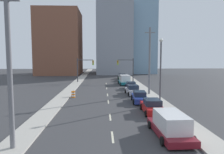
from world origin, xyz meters
name	(u,v)px	position (x,y,z in m)	size (l,w,h in m)	color
sidewalk_left	(80,80)	(-6.70, 47.33, 0.07)	(2.14, 94.66, 0.14)	#ADA89E
sidewalk_right	(131,80)	(6.70, 47.33, 0.07)	(2.14, 94.66, 0.14)	#ADA89E
lane_stripe_at_7m	(113,137)	(0.00, 7.03, 0.00)	(0.16, 2.40, 0.01)	beige
lane_stripe_at_12m	(110,117)	(0.00, 12.41, 0.00)	(0.16, 2.40, 0.01)	beige
lane_stripe_at_20m	(108,102)	(0.00, 19.86, 0.00)	(0.16, 2.40, 0.01)	beige
lane_stripe_at_25m	(107,95)	(0.00, 25.18, 0.00)	(0.16, 2.40, 0.01)	beige
lane_stripe_at_32m	(107,88)	(0.00, 32.18, 0.00)	(0.16, 2.40, 0.01)	beige
lane_stripe_at_40m	(106,84)	(0.00, 39.59, 0.00)	(0.16, 2.40, 0.01)	beige
building_brick_left	(60,43)	(-15.42, 67.21, 10.69)	(14.00, 16.00, 21.38)	brown
building_office_center	(113,40)	(3.16, 71.21, 12.06)	(12.00, 20.00, 24.11)	gray
building_glass_right	(135,21)	(11.57, 75.21, 19.42)	(13.00, 20.00, 38.83)	#7A9EB7
traffic_signal_left	(82,67)	(-5.45, 41.87, 3.65)	(3.91, 0.35, 5.64)	#38383D
traffic_signal_right	(128,67)	(5.23, 41.87, 3.65)	(3.91, 0.35, 5.64)	#38383D
utility_pole_left_near	(9,69)	(-6.56, 5.03, 5.26)	(1.60, 0.32, 10.27)	slate
utility_pole_right_mid	(150,61)	(6.64, 25.25, 5.40)	(1.60, 0.32, 10.55)	slate
traffic_barrel	(73,94)	(-5.10, 23.13, 0.47)	(0.56, 0.56, 0.95)	orange
street_lamp	(161,67)	(6.49, 18.04, 4.79)	(0.44, 0.44, 8.25)	#4C4C51
box_truck_maroon	(170,125)	(4.36, 6.95, 0.88)	(2.52, 5.86, 1.84)	maroon
sedan_red	(152,107)	(4.58, 13.90, 0.67)	(2.19, 4.75, 1.48)	red
sedan_blue	(140,97)	(4.13, 19.41, 0.68)	(2.18, 4.78, 1.47)	navy
sedan_silver	(133,90)	(4.04, 25.41, 0.69)	(2.28, 4.76, 1.53)	#B2B2BC
sedan_navy	(131,86)	(4.50, 31.11, 0.63)	(2.09, 4.41, 1.36)	#141E47
box_truck_teal	(125,80)	(3.98, 37.87, 0.96)	(2.65, 5.88, 2.05)	#196B75
sedan_green	(123,79)	(4.11, 44.32, 0.63)	(2.07, 4.22, 1.35)	#1E6033
sedan_gray	(122,76)	(4.48, 49.60, 0.66)	(2.25, 4.44, 1.44)	slate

